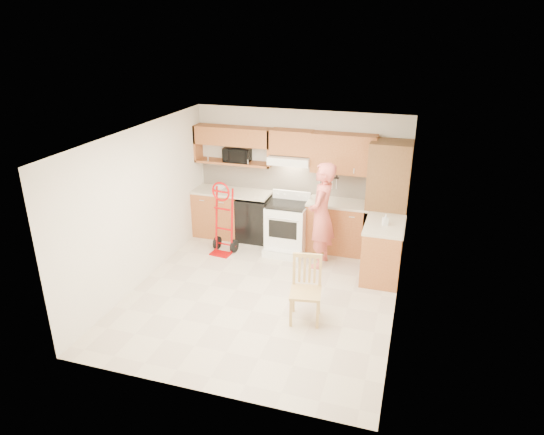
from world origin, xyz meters
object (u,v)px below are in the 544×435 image
at_px(microwave, 237,155).
at_px(person, 321,216).
at_px(range, 286,224).
at_px(hand_truck, 222,222).
at_px(dining_chair, 306,290).

height_order(microwave, person, person).
distance_m(microwave, person, 2.12).
distance_m(range, person, 0.89).
distance_m(microwave, hand_truck, 1.35).
distance_m(hand_truck, dining_chair, 2.57).
distance_m(microwave, range, 1.63).
bearing_deg(hand_truck, range, 28.40).
height_order(range, hand_truck, hand_truck).
relative_size(microwave, person, 0.27).
xyz_separation_m(microwave, dining_chair, (1.97, -2.57, -1.15)).
relative_size(range, person, 0.57).
bearing_deg(hand_truck, microwave, 98.27).
relative_size(microwave, range, 0.47).
xyz_separation_m(range, person, (0.71, -0.37, 0.39)).
height_order(person, hand_truck, person).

